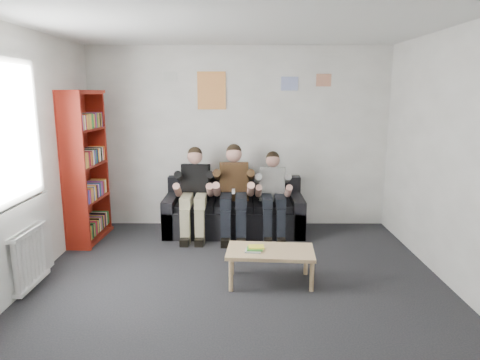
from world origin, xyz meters
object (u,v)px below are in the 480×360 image
object	(u,v)px
coffee_table	(270,254)
person_middle	(234,192)
bookshelf	(87,167)
person_left	(194,193)
person_right	(273,195)
sofa	(234,213)

from	to	relation	value
coffee_table	person_middle	xyz separation A→B (m)	(-0.42, 1.55, 0.31)
bookshelf	person_middle	size ratio (longest dim) A/B	1.58
person_left	person_middle	size ratio (longest dim) A/B	0.97
coffee_table	person_middle	world-z (taller)	person_middle
person_middle	person_right	distance (m)	0.56
person_middle	person_left	bearing A→B (deg)	177.20
coffee_table	person_left	xyz separation A→B (m)	(-0.98, 1.56, 0.30)
bookshelf	person_middle	xyz separation A→B (m)	(2.00, 0.15, -0.39)
person_middle	person_right	world-z (taller)	person_middle
person_right	bookshelf	bearing A→B (deg)	-169.31
bookshelf	coffee_table	distance (m)	2.88
person_right	person_left	bearing A→B (deg)	-172.68
sofa	person_right	bearing A→B (deg)	-18.51
bookshelf	person_left	bearing A→B (deg)	9.53
coffee_table	person_right	bearing A→B (deg)	84.90
coffee_table	sofa	bearing A→B (deg)	103.47
person_middle	sofa	bearing A→B (deg)	87.47
coffee_table	person_middle	distance (m)	1.64
sofa	coffee_table	distance (m)	1.80
sofa	person_right	xyz separation A→B (m)	(0.56, -0.19, 0.32)
sofa	person_left	world-z (taller)	person_left
bookshelf	person_right	distance (m)	2.60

